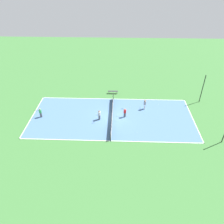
{
  "coord_description": "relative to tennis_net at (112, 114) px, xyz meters",
  "views": [
    {
      "loc": [
        25.19,
        0.93,
        18.19
      ],
      "look_at": [
        0.0,
        0.0,
        0.9
      ],
      "focal_mm": 35.0,
      "sensor_mm": 36.0,
      "label": 1
    }
  ],
  "objects": [
    {
      "name": "player_near_white",
      "position": [
        0.61,
        -1.74,
        0.35
      ],
      "size": [
        0.99,
        0.59,
        1.48
      ],
      "rotation": [
        0.0,
        0.0,
        5.99
      ],
      "color": "#4C4C51",
      "rests_on": "court_surface"
    },
    {
      "name": "player_baseline_gray",
      "position": [
        -2.3,
        4.79,
        0.4
      ],
      "size": [
        0.97,
        0.46,
        1.56
      ],
      "rotation": [
        0.0,
        0.0,
        3.0
      ],
      "color": "white",
      "rests_on": "court_surface"
    },
    {
      "name": "bench",
      "position": [
        -6.85,
        -0.09,
        -0.12
      ],
      "size": [
        0.36,
        1.65,
        0.45
      ],
      "rotation": [
        0.0,
        0.0,
        1.57
      ],
      "color": "#333338",
      "rests_on": "ground_plane"
    },
    {
      "name": "tennis_ball_far_baseline",
      "position": [
        3.45,
        3.4,
        -0.45
      ],
      "size": [
        0.07,
        0.07,
        0.07
      ],
      "primitive_type": "sphere",
      "color": "#CCE033",
      "rests_on": "court_surface"
    },
    {
      "name": "tennis_ball_midcourt",
      "position": [
        -2.6,
        2.73,
        -0.45
      ],
      "size": [
        0.07,
        0.07,
        0.07
      ],
      "primitive_type": "sphere",
      "color": "#CCE033",
      "rests_on": "court_surface"
    },
    {
      "name": "court_surface",
      "position": [
        0.0,
        0.0,
        -0.5
      ],
      "size": [
        10.17,
        22.93,
        0.02
      ],
      "color": "#4C729E",
      "rests_on": "ground_plane"
    },
    {
      "name": "tennis_ball_left_sideline",
      "position": [
        -0.7,
        -2.35,
        -0.45
      ],
      "size": [
        0.07,
        0.07,
        0.07
      ],
      "primitive_type": "sphere",
      "color": "#CCE033",
      "rests_on": "court_surface"
    },
    {
      "name": "player_coach_red",
      "position": [
        -0.15,
        1.8,
        0.31
      ],
      "size": [
        0.9,
        0.89,
        1.41
      ],
      "rotation": [
        0.0,
        0.0,
        3.92
      ],
      "color": "#4C4C51",
      "rests_on": "court_surface"
    },
    {
      "name": "ground_plane",
      "position": [
        0.0,
        0.0,
        -0.51
      ],
      "size": [
        80.0,
        80.0,
        0.0
      ],
      "primitive_type": "plane",
      "color": "#3D7538"
    },
    {
      "name": "tennis_ball_right_alley",
      "position": [
        -3.49,
        7.06,
        -0.45
      ],
      "size": [
        0.07,
        0.07,
        0.07
      ],
      "primitive_type": "sphere",
      "color": "#CCE033",
      "rests_on": "court_surface"
    },
    {
      "name": "tennis_net",
      "position": [
        0.0,
        0.0,
        0.0
      ],
      "size": [
        9.97,
        0.1,
        0.96
      ],
      "color": "black",
      "rests_on": "court_surface"
    },
    {
      "name": "fence_post_back_left",
      "position": [
        -4.72,
        13.64,
        1.78
      ],
      "size": [
        0.12,
        0.12,
        4.59
      ],
      "color": "black",
      "rests_on": "ground_plane"
    },
    {
      "name": "player_far_green",
      "position": [
        0.31,
        -10.09,
        0.31
      ],
      "size": [
        0.42,
        0.96,
        1.41
      ],
      "rotation": [
        0.0,
        0.0,
        4.81
      ],
      "color": "#4C4C51",
      "rests_on": "court_surface"
    }
  ]
}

